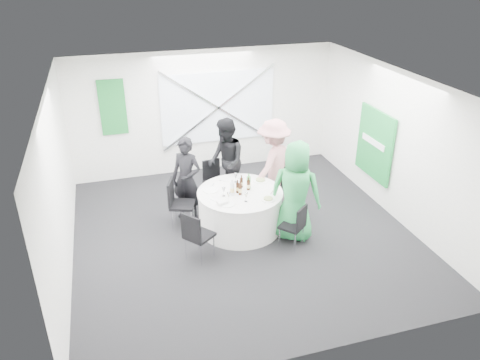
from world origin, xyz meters
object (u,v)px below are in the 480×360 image
object	(u,v)px
chair_back_left	(178,200)
chair_back_right	(276,183)
person_woman_pink	(273,163)
chair_back	(213,178)
clear_water_bottle	(232,189)
person_man_back_left	(187,179)
banquet_table	(240,210)
person_woman_green	(296,192)
chair_front_left	(196,233)
chair_front_right	(296,224)
person_man_back	(226,162)
green_water_bottle	(249,183)

from	to	relation	value
chair_back_left	chair_back_right	world-z (taller)	chair_back_left
chair_back_left	person_woman_pink	xyz separation A→B (m)	(1.98, 0.32, 0.35)
chair_back	clear_water_bottle	xyz separation A→B (m)	(0.04, -1.27, 0.37)
chair_back_left	chair_back_right	size ratio (longest dim) A/B	1.15
person_man_back_left	person_woman_pink	xyz separation A→B (m)	(1.75, 0.05, 0.08)
chair_back	person_woman_pink	world-z (taller)	person_woman_pink
chair_back_right	chair_back_left	bearing A→B (deg)	-116.90
banquet_table	person_woman_green	xyz separation A→B (m)	(0.84, -0.56, 0.54)
chair_front_left	person_woman_pink	xyz separation A→B (m)	(1.88, 1.48, 0.37)
banquet_table	chair_back_right	bearing A→B (deg)	35.08
chair_front_left	chair_back_left	bearing A→B (deg)	-33.08
chair_front_right	person_man_back_left	distance (m)	2.24
chair_front_right	person_man_back	xyz separation A→B (m)	(-0.71, 1.97, 0.41)
banquet_table	chair_back_left	world-z (taller)	chair_back_left
person_man_back_left	clear_water_bottle	world-z (taller)	person_man_back_left
chair_back	chair_back_left	bearing A→B (deg)	-147.07
chair_front_right	green_water_bottle	xyz separation A→B (m)	(-0.55, 0.97, 0.40)
chair_front_right	chair_back_left	bearing A→B (deg)	-74.83
chair_back_right	person_man_back_left	size ratio (longest dim) A/B	0.50
banquet_table	chair_back_left	xyz separation A→B (m)	(-1.09, 0.39, 0.18)
chair_front_right	banquet_table	bearing A→B (deg)	-90.00
chair_front_right	person_woman_green	size ratio (longest dim) A/B	0.44
chair_back_left	chair_front_right	size ratio (longest dim) A/B	1.16
chair_front_left	person_man_back_left	world-z (taller)	person_man_back_left
person_woman_green	chair_back_right	bearing A→B (deg)	-62.37
banquet_table	person_man_back_left	distance (m)	1.17
banquet_table	chair_back_right	xyz separation A→B (m)	(0.97, 0.68, 0.10)
chair_front_right	clear_water_bottle	size ratio (longest dim) A/B	2.67
person_man_back_left	chair_back_left	bearing A→B (deg)	-92.60
chair_front_left	banquet_table	bearing A→B (deg)	-90.00
chair_front_left	green_water_bottle	xyz separation A→B (m)	(1.18, 0.87, 0.34)
person_man_back	person_woman_pink	xyz separation A→B (m)	(0.87, -0.38, 0.02)
person_woman_pink	person_man_back	bearing A→B (deg)	-62.25
person_woman_green	chair_back_left	bearing A→B (deg)	7.49
chair_back_right	green_water_bottle	xyz separation A→B (m)	(-0.78, -0.59, 0.40)
chair_front_left	person_woman_green	bearing A→B (deg)	-121.50
banquet_table	person_woman_pink	world-z (taller)	person_woman_pink
chair_front_left	person_man_back_left	distance (m)	1.47
person_woman_pink	person_woman_green	world-z (taller)	person_woman_green
person_man_back_left	clear_water_bottle	bearing A→B (deg)	-8.77
chair_back	clear_water_bottle	world-z (taller)	clear_water_bottle
banquet_table	clear_water_bottle	xyz separation A→B (m)	(-0.16, -0.07, 0.50)
chair_back_right	person_woman_pink	world-z (taller)	person_woman_pink
chair_front_left	green_water_bottle	size ratio (longest dim) A/B	3.14
chair_front_right	person_man_back	bearing A→B (deg)	-110.33
green_water_bottle	clear_water_bottle	size ratio (longest dim) A/B	0.95
chair_back	person_man_back_left	world-z (taller)	person_man_back_left
chair_front_left	chair_front_right	bearing A→B (deg)	-131.55
clear_water_bottle	chair_front_left	bearing A→B (deg)	-139.16
chair_front_left	clear_water_bottle	size ratio (longest dim) A/B	2.98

